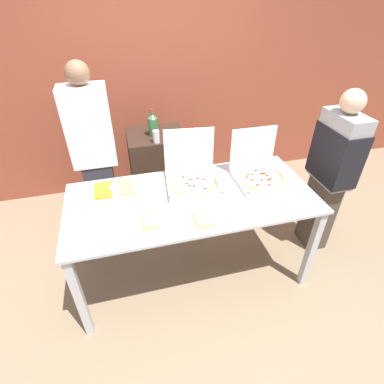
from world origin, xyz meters
name	(u,v)px	position (x,y,z in m)	size (l,w,h in m)	color
ground_plane	(192,268)	(0.00, 0.00, 0.00)	(16.00, 16.00, 0.00)	#847056
brick_wall_behind	(155,76)	(0.00, 1.70, 1.40)	(10.00, 0.06, 2.80)	brown
buffet_table	(192,207)	(0.00, 0.00, 0.77)	(2.00, 0.91, 0.87)	#B7BABF
pizza_box_near_right	(192,175)	(0.05, 0.20, 0.95)	(0.48, 0.49, 0.43)	silver
pizza_box_far_left	(258,171)	(0.63, 0.12, 0.94)	(0.41, 0.43, 0.41)	silver
paper_plate_front_left	(149,222)	(-0.38, -0.22, 0.88)	(0.25, 0.25, 0.03)	white
paper_plate_front_center	(203,220)	(0.00, -0.31, 0.88)	(0.24, 0.24, 0.03)	white
veggie_tray	(115,190)	(-0.60, 0.22, 0.89)	(0.41, 0.29, 0.05)	white
sideboard_podium	(159,176)	(-0.14, 0.94, 0.51)	(0.59, 0.50, 1.02)	black
soda_bottle	(153,124)	(-0.16, 0.92, 1.14)	(0.10, 0.10, 0.27)	#2D6638
soda_can_silver	(156,137)	(-0.16, 0.75, 1.08)	(0.07, 0.07, 0.12)	silver
person_guest_cap	(95,156)	(-0.75, 0.79, 0.94)	(0.40, 0.22, 1.79)	#2D2D38
person_server_vest	(332,168)	(1.33, 0.05, 0.91)	(0.24, 0.42, 1.62)	#473D33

